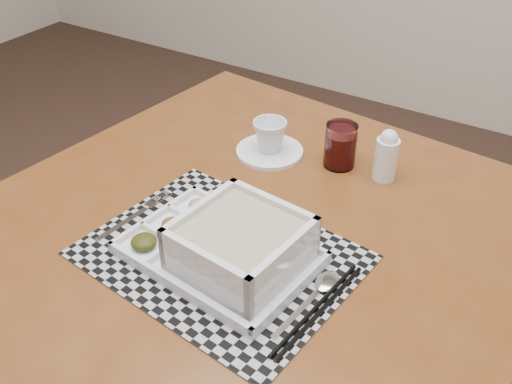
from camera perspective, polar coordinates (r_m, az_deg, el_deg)
dining_table at (r=1.12m, az=-0.19°, el=-6.09°), size 1.10×1.10×0.75m
placemat at (r=1.00m, az=-3.58°, el=-6.33°), size 0.49×0.39×0.00m
serving_tray at (r=0.96m, az=-2.22°, el=-5.57°), size 0.34×0.25×0.09m
fork at (r=1.11m, az=-11.89°, el=-2.15°), size 0.04×0.19×0.00m
spoon at (r=0.95m, az=6.69°, el=-9.32°), size 0.04×0.18×0.01m
chopsticks at (r=0.91m, az=6.23°, el=-11.59°), size 0.04×0.24×0.01m
saucer at (r=1.28m, az=1.36°, el=4.07°), size 0.15×0.15×0.01m
cup at (r=1.25m, az=1.39°, el=5.64°), size 0.09×0.09×0.07m
juice_glass at (r=1.23m, az=8.42°, el=4.47°), size 0.07×0.07×0.10m
creamer_bottle at (r=1.20m, az=12.91°, el=3.58°), size 0.05×0.05×0.11m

